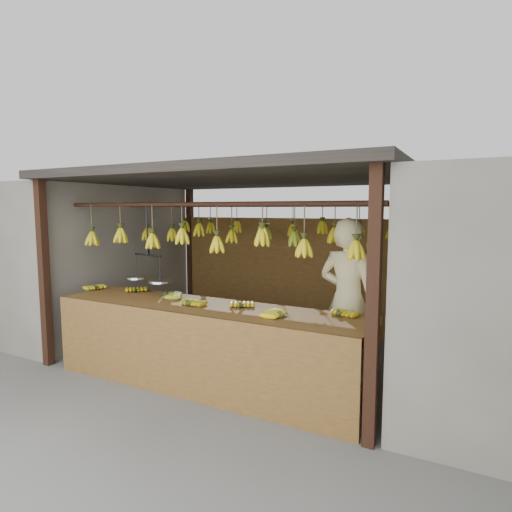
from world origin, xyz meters
The scene contains 8 objects.
ground centered at (0.00, 0.00, 0.00)m, with size 80.00×80.00×0.00m, color #5B5B57.
stall centered at (0.00, 0.33, 1.97)m, with size 4.30×3.30×2.40m.
neighbor_left centered at (-3.60, 0.00, 1.15)m, with size 3.00×3.00×2.30m, color slate.
counter centered at (0.11, -1.23, 0.71)m, with size 3.69×0.82×0.96m.
hanging_bananas centered at (0.01, 0.00, 1.61)m, with size 3.59×2.22×0.39m.
balance_scale centered at (-0.78, -1.00, 1.15)m, with size 0.71×0.36×0.91m.
vendor centered at (1.45, -0.27, 0.93)m, with size 0.68×0.44×1.85m, color beige.
bag_bundles centered at (1.94, 1.35, 1.02)m, with size 0.08×0.26×1.20m.
Camera 1 is at (2.73, -4.89, 1.95)m, focal length 30.00 mm.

